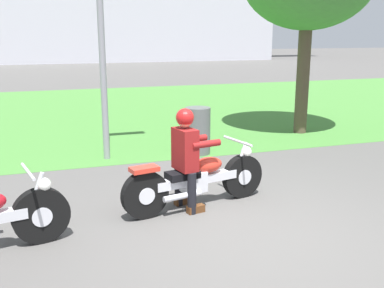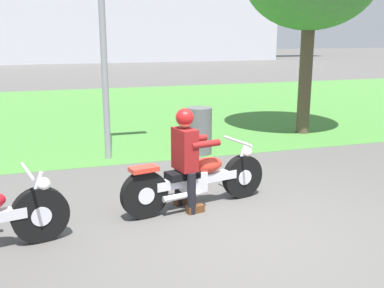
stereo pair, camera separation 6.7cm
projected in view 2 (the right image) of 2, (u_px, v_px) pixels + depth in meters
ground at (243, 235)px, 5.37m from camera, size 120.00×120.00×0.00m
grass_verge at (120, 110)px, 14.09m from camera, size 60.00×12.00×0.01m
motorcycle_lead at (197, 180)px, 6.18m from camera, size 2.16×0.76×0.87m
rider_lead at (186, 151)px, 6.00m from camera, size 0.61×0.54×1.40m
trash_can at (199, 131)px, 8.93m from camera, size 0.50×0.50×0.93m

